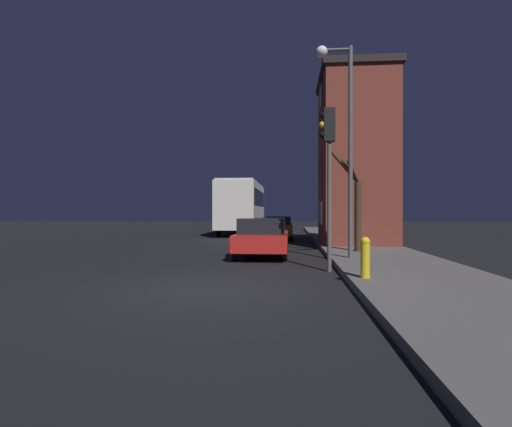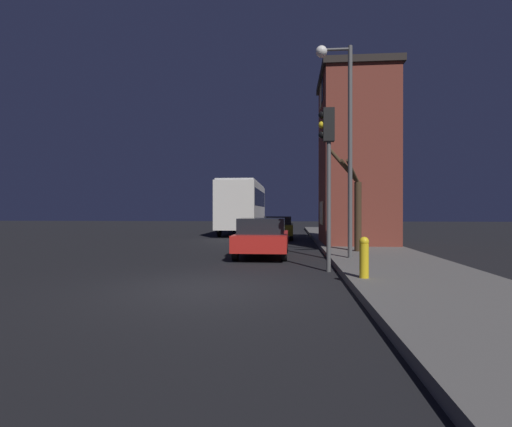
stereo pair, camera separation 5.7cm
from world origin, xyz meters
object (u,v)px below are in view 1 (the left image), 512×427
Objects in this scene: streetlamp at (342,121)px; bus at (242,204)px; traffic_light at (328,155)px; car_near_lane at (263,236)px; car_mid_lane at (278,227)px; fire_hydrant at (365,256)px; bare_tree at (355,203)px.

streetlamp reaches higher than bus.
car_near_lane is at bearing 120.07° from traffic_light.
fire_hydrant is at bearing -80.90° from car_mid_lane.
car_mid_lane is at bearing 99.10° from fire_hydrant.
bus is 10.69× the size of fire_hydrant.
bare_tree is 6.22m from fire_hydrant.
streetlamp is 2.35m from traffic_light.
traffic_light is 13.17m from car_mid_lane.
bus is at bearing 112.74° from bare_tree.
car_near_lane is 9.33m from car_mid_lane.
traffic_light reaches higher than bare_tree.
bare_tree reaches higher than fire_hydrant.
fire_hydrant is (-0.75, -6.03, -1.30)m from bare_tree.
bare_tree is at bearing 70.87° from streetlamp.
car_mid_lane is at bearing 97.84° from traffic_light.
bare_tree is 3.63m from car_near_lane.
traffic_light reaches higher than bus.
fire_hydrant is (0.61, -2.03, -2.53)m from traffic_light.
streetlamp is at bearing -77.76° from car_mid_lane.
traffic_light reaches higher than car_near_lane.
bare_tree is at bearing 71.24° from traffic_light.
traffic_light is 18.59m from bus.
fire_hydrant is at bearing -97.04° from bare_tree.
streetlamp is at bearing 71.67° from traffic_light.
bus is (-5.13, 16.16, -2.28)m from streetlamp.
car_mid_lane is at bearing 102.24° from streetlamp.
bus is 14.81m from car_near_lane.
bus is 20.75m from fire_hydrant.
car_mid_lane is 4.42× the size of fire_hydrant.
traffic_light is 1.15× the size of bare_tree.
fire_hydrant is (-0.00, -3.89, -3.84)m from streetlamp.
streetlamp is 1.61× the size of car_near_lane.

